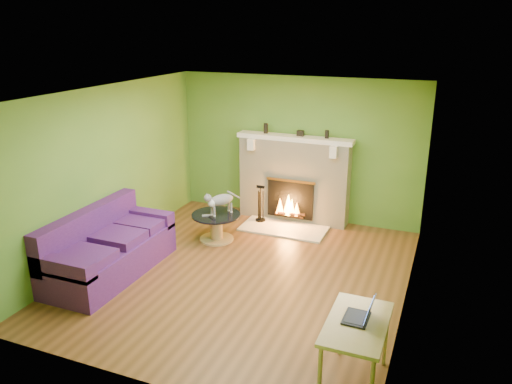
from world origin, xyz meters
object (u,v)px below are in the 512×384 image
(sofa, at_px, (107,249))
(cat, at_px, (221,202))
(coffee_table, at_px, (216,225))
(desk, at_px, (357,330))

(sofa, relative_size, cat, 3.21)
(coffee_table, relative_size, cat, 1.26)
(sofa, bearing_deg, coffee_table, 59.49)
(sofa, bearing_deg, cat, 58.22)
(desk, bearing_deg, sofa, 164.30)
(sofa, height_order, coffee_table, sofa)
(desk, bearing_deg, cat, 135.30)
(desk, xyz_separation_m, cat, (-2.77, 2.74, 0.02))
(coffee_table, distance_m, cat, 0.41)
(coffee_table, height_order, desk, desk)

